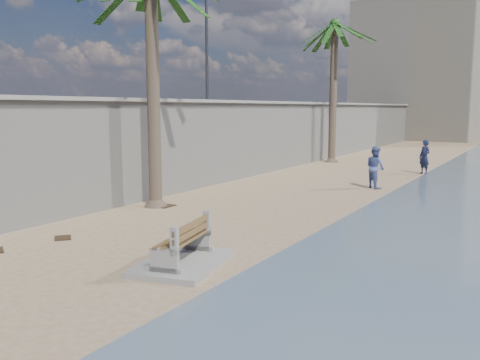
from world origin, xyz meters
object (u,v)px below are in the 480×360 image
at_px(palm_back, 335,26).
at_px(person_b, 375,165).
at_px(person_a, 425,154).
at_px(bench_far, 182,247).

xyz_separation_m(palm_back, person_b, (5.18, -8.65, -7.06)).
bearing_deg(palm_back, person_a, -26.36).
xyz_separation_m(palm_back, person_a, (5.99, -2.97, -7.04)).
height_order(palm_back, person_b, palm_back).
height_order(bench_far, person_a, person_a).
relative_size(bench_far, palm_back, 0.28).
height_order(bench_far, person_b, person_b).
xyz_separation_m(bench_far, person_a, (1.24, 18.03, 0.57)).
relative_size(palm_back, person_a, 4.62).
bearing_deg(person_a, bench_far, -60.54).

